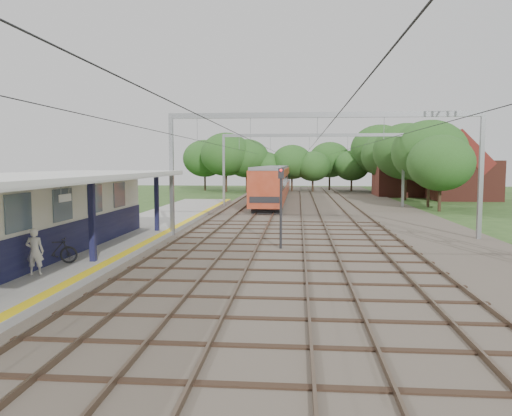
{
  "coord_description": "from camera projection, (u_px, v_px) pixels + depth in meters",
  "views": [
    {
      "loc": [
        2.16,
        -12.85,
        4.22
      ],
      "look_at": [
        -0.28,
        16.05,
        1.6
      ],
      "focal_mm": 35.0,
      "sensor_mm": 36.0,
      "label": 1
    }
  ],
  "objects": [
    {
      "name": "house_near",
      "position": [
        463.0,
        174.0,
        56.94
      ],
      "size": [
        7.0,
        6.12,
        7.89
      ],
      "color": "brown",
      "rests_on": "ground"
    },
    {
      "name": "train",
      "position": [
        275.0,
        181.0,
        57.39
      ],
      "size": [
        2.87,
        35.76,
        3.78
      ],
      "color": "black",
      "rests_on": "ballast_bed"
    },
    {
      "name": "ballast_bed",
      "position": [
        319.0,
        212.0,
        42.75
      ],
      "size": [
        18.0,
        90.0,
        0.1
      ],
      "primitive_type": "cube",
      "color": "#473D33",
      "rests_on": "ground"
    },
    {
      "name": "platform",
      "position": [
        124.0,
        236.0,
        27.82
      ],
      "size": [
        5.0,
        52.0,
        0.35
      ],
      "primitive_type": "cube",
      "color": "gray",
      "rests_on": "ground"
    },
    {
      "name": "ground",
      "position": [
        216.0,
        321.0,
        13.32
      ],
      "size": [
        160.0,
        160.0,
        0.0
      ],
      "primitive_type": "plane",
      "color": "#2D4C1E",
      "rests_on": "ground"
    },
    {
      "name": "yellow_stripe",
      "position": [
        164.0,
        233.0,
        27.62
      ],
      "size": [
        0.45,
        52.0,
        0.01
      ],
      "primitive_type": "cube",
      "color": "yellow",
      "rests_on": "platform"
    },
    {
      "name": "bicycle",
      "position": [
        54.0,
        250.0,
        19.19
      ],
      "size": [
        1.79,
        0.85,
        1.04
      ],
      "primitive_type": "imported",
      "rotation": [
        0.0,
        0.0,
        1.79
      ],
      "color": "black",
      "rests_on": "platform"
    },
    {
      "name": "catenary_system",
      "position": [
        315.0,
        146.0,
        37.63
      ],
      "size": [
        17.22,
        88.0,
        7.0
      ],
      "color": "gray",
      "rests_on": "ground"
    },
    {
      "name": "house_far",
      "position": [
        407.0,
        171.0,
        63.29
      ],
      "size": [
        8.0,
        6.12,
        8.66
      ],
      "color": "brown",
      "rests_on": "ground"
    },
    {
      "name": "person",
      "position": [
        35.0,
        251.0,
        17.25
      ],
      "size": [
        0.67,
        0.51,
        1.64
      ],
      "primitive_type": "imported",
      "rotation": [
        0.0,
        0.0,
        3.34
      ],
      "color": "silver",
      "rests_on": "platform"
    },
    {
      "name": "rail_tracks",
      "position": [
        290.0,
        210.0,
        42.95
      ],
      "size": [
        11.8,
        88.0,
        0.15
      ],
      "color": "brown",
      "rests_on": "ballast_bed"
    },
    {
      "name": "canopy",
      "position": [
        45.0,
        178.0,
        19.59
      ],
      "size": [
        6.4,
        20.0,
        3.44
      ],
      "color": "#111235",
      "rests_on": "platform"
    },
    {
      "name": "station_building",
      "position": [
        33.0,
        215.0,
        20.82
      ],
      "size": [
        3.41,
        18.0,
        3.4
      ],
      "color": "beige",
      "rests_on": "platform"
    },
    {
      "name": "signal_post",
      "position": [
        281.0,
        201.0,
        23.9
      ],
      "size": [
        0.29,
        0.26,
        3.98
      ],
      "rotation": [
        0.0,
        0.0,
        0.09
      ],
      "color": "black",
      "rests_on": "ground"
    },
    {
      "name": "tree_band",
      "position": [
        310.0,
        158.0,
        69.24
      ],
      "size": [
        31.72,
        30.88,
        8.82
      ],
      "color": "#382619",
      "rests_on": "ground"
    }
  ]
}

